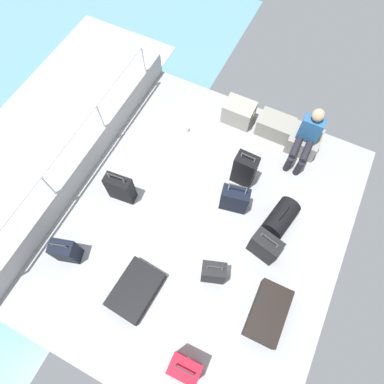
% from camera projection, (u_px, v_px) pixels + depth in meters
% --- Properties ---
extents(ground_plane, '(4.40, 5.20, 0.06)m').
position_uv_depth(ground_plane, '(202.00, 225.00, 5.36)').
color(ground_plane, '#939699').
extents(gunwale_port, '(0.06, 5.20, 0.45)m').
position_uv_depth(gunwale_port, '(85.00, 165.00, 5.53)').
color(gunwale_port, '#939699').
rests_on(gunwale_port, ground_plane).
extents(railing_port, '(0.04, 4.20, 1.02)m').
position_uv_depth(railing_port, '(75.00, 147.00, 5.03)').
color(railing_port, silver).
rests_on(railing_port, ground_plane).
extents(sea_wake, '(12.00, 12.00, 0.01)m').
position_uv_depth(sea_wake, '(32.00, 151.00, 6.31)').
color(sea_wake, '#598C9E').
rests_on(sea_wake, ground_plane).
extents(cargo_crate_0, '(0.57, 0.39, 0.42)m').
position_uv_depth(cargo_crate_0, '(239.00, 112.00, 6.02)').
color(cargo_crate_0, gray).
rests_on(cargo_crate_0, ground_plane).
extents(cargo_crate_1, '(0.65, 0.40, 0.36)m').
position_uv_depth(cargo_crate_1, '(275.00, 126.00, 5.92)').
color(cargo_crate_1, gray).
rests_on(cargo_crate_1, ground_plane).
extents(cargo_crate_2, '(0.55, 0.49, 0.36)m').
position_uv_depth(cargo_crate_2, '(304.00, 141.00, 5.79)').
color(cargo_crate_2, gray).
rests_on(cargo_crate_2, ground_plane).
extents(passenger_seated, '(0.34, 0.66, 1.06)m').
position_uv_depth(passenger_seated, '(307.00, 137.00, 5.39)').
color(passenger_seated, '#26598C').
rests_on(passenger_seated, ground_plane).
extents(suitcase_0, '(0.44, 0.24, 0.73)m').
position_uv_depth(suitcase_0, '(120.00, 188.00, 5.28)').
color(suitcase_0, black).
rests_on(suitcase_0, ground_plane).
extents(suitcase_1, '(0.47, 0.83, 0.26)m').
position_uv_depth(suitcase_1, '(268.00, 313.00, 4.64)').
color(suitcase_1, black).
rests_on(suitcase_1, ground_plane).
extents(suitcase_2, '(0.39, 0.27, 0.77)m').
position_uv_depth(suitcase_2, '(185.00, 368.00, 4.18)').
color(suitcase_2, '#B70C1E').
rests_on(suitcase_2, ground_plane).
extents(suitcase_3, '(0.37, 0.26, 0.77)m').
position_uv_depth(suitcase_3, '(245.00, 169.00, 5.37)').
color(suitcase_3, black).
rests_on(suitcase_3, ground_plane).
extents(suitcase_4, '(0.40, 0.31, 0.60)m').
position_uv_depth(suitcase_4, '(66.00, 251.00, 4.89)').
color(suitcase_4, black).
rests_on(suitcase_4, ground_plane).
extents(suitcase_5, '(0.47, 0.30, 0.76)m').
position_uv_depth(suitcase_5, '(234.00, 199.00, 5.22)').
color(suitcase_5, black).
rests_on(suitcase_5, ground_plane).
extents(suitcase_6, '(0.39, 0.31, 0.64)m').
position_uv_depth(suitcase_6, '(213.00, 273.00, 4.75)').
color(suitcase_6, black).
rests_on(suitcase_6, ground_plane).
extents(suitcase_7, '(0.48, 0.34, 0.64)m').
position_uv_depth(suitcase_7, '(265.00, 246.00, 4.90)').
color(suitcase_7, black).
rests_on(suitcase_7, ground_plane).
extents(suitcase_8, '(0.60, 0.84, 0.21)m').
position_uv_depth(suitcase_8, '(136.00, 290.00, 4.80)').
color(suitcase_8, black).
rests_on(suitcase_8, ground_plane).
extents(duffel_bag, '(0.47, 0.66, 0.51)m').
position_uv_depth(duffel_bag, '(281.00, 218.00, 5.19)').
color(duffel_bag, black).
rests_on(duffel_bag, ground_plane).
extents(paper_cup, '(0.08, 0.08, 0.10)m').
position_uv_depth(paper_cup, '(187.00, 129.00, 6.05)').
color(paper_cup, white).
rests_on(paper_cup, ground_plane).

